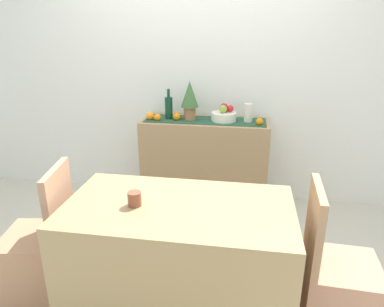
% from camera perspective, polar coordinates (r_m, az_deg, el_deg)
% --- Properties ---
extents(ground_plane, '(6.40, 6.40, 0.02)m').
position_cam_1_polar(ground_plane, '(2.88, -2.52, -16.31)').
color(ground_plane, beige).
rests_on(ground_plane, ground).
extents(room_wall_rear, '(6.40, 0.06, 2.70)m').
position_cam_1_polar(room_wall_rear, '(3.50, 1.14, 14.32)').
color(room_wall_rear, white).
rests_on(room_wall_rear, ground).
extents(sideboard_console, '(1.20, 0.42, 0.86)m').
position_cam_1_polar(sideboard_console, '(3.45, 2.05, -1.54)').
color(sideboard_console, tan).
rests_on(sideboard_console, ground).
extents(table_runner, '(1.12, 0.32, 0.01)m').
position_cam_1_polar(table_runner, '(3.32, 2.14, 5.40)').
color(table_runner, '#244C34').
rests_on(table_runner, sideboard_console).
extents(fruit_bowl, '(0.23, 0.23, 0.08)m').
position_cam_1_polar(fruit_bowl, '(3.30, 5.15, 5.96)').
color(fruit_bowl, white).
rests_on(fruit_bowl, table_runner).
extents(apple_upper, '(0.06, 0.06, 0.06)m').
position_cam_1_polar(apple_upper, '(3.31, 6.19, 7.24)').
color(apple_upper, red).
rests_on(apple_upper, fruit_bowl).
extents(apple_right, '(0.07, 0.07, 0.07)m').
position_cam_1_polar(apple_right, '(3.26, 5.06, 7.18)').
color(apple_right, '#89AE3B').
rests_on(apple_right, fruit_bowl).
extents(apple_left, '(0.07, 0.07, 0.07)m').
position_cam_1_polar(apple_left, '(3.34, 5.19, 7.47)').
color(apple_left, red).
rests_on(apple_left, fruit_bowl).
extents(wine_bottle, '(0.07, 0.07, 0.29)m').
position_cam_1_polar(wine_bottle, '(3.36, -3.77, 7.42)').
color(wine_bottle, '#0F3C27').
rests_on(wine_bottle, sideboard_console).
extents(ceramic_vase, '(0.08, 0.08, 0.17)m').
position_cam_1_polar(ceramic_vase, '(3.28, 9.08, 6.48)').
color(ceramic_vase, silver).
rests_on(ceramic_vase, sideboard_console).
extents(potted_plant, '(0.16, 0.16, 0.36)m').
position_cam_1_polar(potted_plant, '(3.30, -0.37, 9.00)').
color(potted_plant, '#A66F4A').
rests_on(potted_plant, sideboard_console).
extents(orange_loose_near_bowl, '(0.07, 0.07, 0.07)m').
position_cam_1_polar(orange_loose_near_bowl, '(3.31, -5.62, 5.84)').
color(orange_loose_near_bowl, orange).
rests_on(orange_loose_near_bowl, sideboard_console).
extents(orange_loose_mid, '(0.07, 0.07, 0.07)m').
position_cam_1_polar(orange_loose_mid, '(3.35, -6.77, 6.01)').
color(orange_loose_mid, orange).
rests_on(orange_loose_mid, sideboard_console).
extents(orange_loose_end, '(0.07, 0.07, 0.07)m').
position_cam_1_polar(orange_loose_end, '(3.21, 10.87, 5.07)').
color(orange_loose_end, orange).
rests_on(orange_loose_end, sideboard_console).
extents(orange_loose_far, '(0.07, 0.07, 0.07)m').
position_cam_1_polar(orange_loose_far, '(3.32, -2.48, 5.99)').
color(orange_loose_far, orange).
rests_on(orange_loose_far, sideboard_console).
extents(dining_table, '(1.30, 0.72, 0.74)m').
position_cam_1_polar(dining_table, '(2.21, -2.10, -16.79)').
color(dining_table, '#A28658').
rests_on(dining_table, ground).
extents(coffee_cup, '(0.08, 0.08, 0.08)m').
position_cam_1_polar(coffee_cup, '(2.02, -9.27, -7.24)').
color(coffee_cup, brown).
rests_on(coffee_cup, dining_table).
extents(chair_near_window, '(0.46, 0.46, 0.90)m').
position_cam_1_polar(chair_near_window, '(2.58, -23.13, -15.39)').
color(chair_near_window, tan).
rests_on(chair_near_window, ground).
extents(chair_by_corner, '(0.42, 0.42, 0.90)m').
position_cam_1_polar(chair_by_corner, '(2.31, 22.26, -19.87)').
color(chair_by_corner, tan).
rests_on(chair_by_corner, ground).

